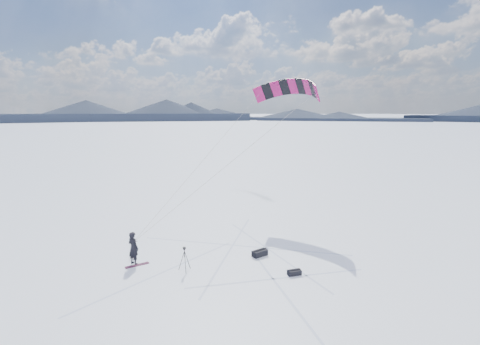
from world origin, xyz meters
TOP-DOWN VIEW (x-y plane):
  - ground at (0.00, 0.00)m, footprint 1800.00×1800.00m
  - horizon_hills at (-0.00, 0.00)m, footprint 704.00×704.00m
  - snow_tracks at (-0.65, -0.35)m, footprint 14.76×10.25m
  - snowkiter at (-3.05, 3.11)m, footprint 0.72×0.84m
  - snowboard at (-2.98, 2.82)m, footprint 1.37×0.31m
  - tripod at (-0.98, 0.65)m, footprint 0.67×0.68m
  - gear_bag_a at (3.70, -0.13)m, footprint 0.97×0.48m
  - gear_bag_b at (3.72, -3.19)m, footprint 0.81×0.56m
  - power_kite at (11.73, 6.39)m, footprint 16.12×6.43m

SIDE VIEW (x-z plane):
  - ground at x=0.00m, z-range 0.00..0.00m
  - snowkiter at x=-3.05m, z-range -0.98..0.98m
  - snow_tracks at x=-0.65m, z-range 0.00..0.01m
  - snowboard at x=-2.98m, z-range 0.00..0.04m
  - gear_bag_b at x=3.72m, z-range -0.02..0.31m
  - gear_bag_a at x=3.70m, z-range -0.02..0.41m
  - tripod at x=-0.98m, z-range 0.20..1.59m
  - horizon_hills at x=0.00m, z-range -1.21..6.79m
  - power_kite at x=11.73m, z-range 5.44..15.66m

